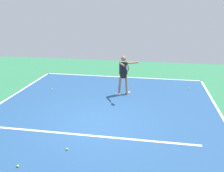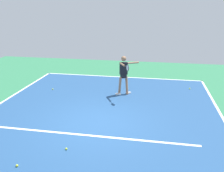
{
  "view_description": "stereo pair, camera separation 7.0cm",
  "coord_description": "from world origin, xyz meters",
  "px_view_note": "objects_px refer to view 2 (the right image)",
  "views": [
    {
      "loc": [
        -1.88,
        7.67,
        4.01
      ],
      "look_at": [
        -0.26,
        -1.56,
        0.9
      ],
      "focal_mm": 39.04,
      "sensor_mm": 36.0,
      "label": 1
    },
    {
      "loc": [
        -1.95,
        7.65,
        4.01
      ],
      "look_at": [
        -0.26,
        -1.56,
        0.9
      ],
      "focal_mm": 39.04,
      "sensor_mm": 36.0,
      "label": 2
    }
  ],
  "objects_px": {
    "tennis_ball_by_baseline": "(17,166)",
    "tennis_ball_near_player": "(66,149)",
    "tennis_player": "(124,73)",
    "tennis_ball_near_service_line": "(190,89)",
    "tennis_ball_by_sideline": "(53,89)"
  },
  "relations": [
    {
      "from": "tennis_ball_by_baseline",
      "to": "tennis_ball_near_player",
      "type": "distance_m",
      "value": 1.39
    },
    {
      "from": "tennis_player",
      "to": "tennis_ball_near_player",
      "type": "distance_m",
      "value": 5.14
    },
    {
      "from": "tennis_ball_near_player",
      "to": "tennis_ball_by_sideline",
      "type": "distance_m",
      "value": 5.57
    },
    {
      "from": "tennis_player",
      "to": "tennis_ball_by_baseline",
      "type": "relative_size",
      "value": 27.92
    },
    {
      "from": "tennis_player",
      "to": "tennis_ball_by_sideline",
      "type": "relative_size",
      "value": 27.92
    },
    {
      "from": "tennis_player",
      "to": "tennis_ball_near_service_line",
      "type": "distance_m",
      "value": 3.59
    },
    {
      "from": "tennis_ball_near_service_line",
      "to": "tennis_ball_by_sideline",
      "type": "relative_size",
      "value": 1.0
    },
    {
      "from": "tennis_ball_by_baseline",
      "to": "tennis_ball_near_service_line",
      "type": "bearing_deg",
      "value": -125.53
    },
    {
      "from": "tennis_ball_by_sideline",
      "to": "tennis_ball_by_baseline",
      "type": "bearing_deg",
      "value": 104.89
    },
    {
      "from": "tennis_ball_by_baseline",
      "to": "tennis_player",
      "type": "bearing_deg",
      "value": -108.72
    },
    {
      "from": "tennis_player",
      "to": "tennis_ball_by_baseline",
      "type": "bearing_deg",
      "value": 43.33
    },
    {
      "from": "tennis_ball_by_baseline",
      "to": "tennis_ball_by_sideline",
      "type": "distance_m",
      "value": 6.13
    },
    {
      "from": "tennis_player",
      "to": "tennis_ball_by_baseline",
      "type": "height_order",
      "value": "tennis_player"
    },
    {
      "from": "tennis_ball_by_baseline",
      "to": "tennis_ball_near_service_line",
      "type": "xyz_separation_m",
      "value": [
        -5.17,
        -7.24,
        0.0
      ]
    },
    {
      "from": "tennis_ball_by_baseline",
      "to": "tennis_ball_by_sideline",
      "type": "relative_size",
      "value": 1.0
    }
  ]
}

